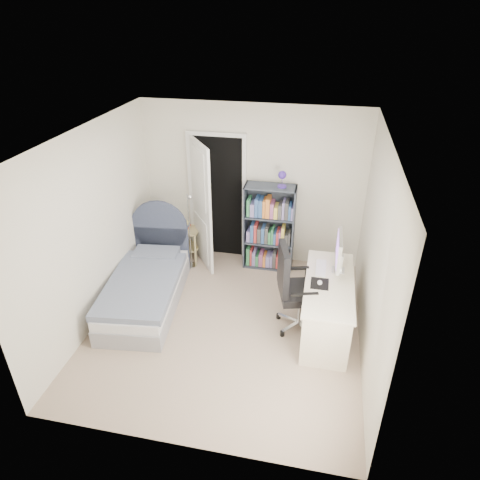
% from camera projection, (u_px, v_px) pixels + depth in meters
% --- Properties ---
extents(room_shell, '(3.50, 3.70, 2.60)m').
position_uv_depth(room_shell, '(225.00, 242.00, 5.03)').
color(room_shell, gray).
rests_on(room_shell, ground).
extents(door, '(0.92, 0.70, 2.06)m').
position_uv_depth(door, '(207.00, 201.00, 6.58)').
color(door, black).
rests_on(door, ground).
extents(bed, '(1.10, 1.98, 1.17)m').
position_uv_depth(bed, '(147.00, 285.00, 5.97)').
color(bed, gray).
rests_on(bed, ground).
extents(nightstand, '(0.41, 0.41, 0.60)m').
position_uv_depth(nightstand, '(187.00, 234.00, 6.99)').
color(nightstand, '#D1BE80').
rests_on(nightstand, ground).
extents(floor_lamp, '(0.18, 0.18, 1.26)m').
position_uv_depth(floor_lamp, '(191.00, 238.00, 6.63)').
color(floor_lamp, silver).
rests_on(floor_lamp, ground).
extents(bookcase, '(0.77, 0.33, 1.63)m').
position_uv_depth(bookcase, '(269.00, 230.00, 6.60)').
color(bookcase, '#373E4B').
rests_on(bookcase, ground).
extents(desk, '(0.59, 1.49, 1.22)m').
position_uv_depth(desk, '(327.00, 303.00, 5.39)').
color(desk, '#F3E7CB').
rests_on(desk, ground).
extents(office_chair, '(0.65, 0.67, 1.19)m').
position_uv_depth(office_chair, '(294.00, 285.00, 5.29)').
color(office_chair, silver).
rests_on(office_chair, ground).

